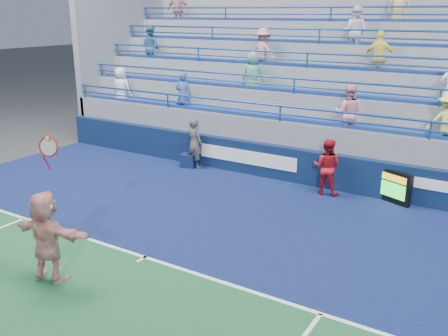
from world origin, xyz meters
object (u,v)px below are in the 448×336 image
Objects in this scene: line_judge at (194,143)px; judge_chair at (189,159)px; ball_girl at (327,167)px; serve_speed_board at (390,186)px; tennis_player at (47,236)px.

judge_chair is at bearing 17.68° from line_judge.
serve_speed_board is at bearing -173.77° from ball_girl.
ball_girl is (2.92, 7.66, -0.11)m from tennis_player.
ball_girl is (5.04, -0.08, 0.57)m from judge_chair.
line_judge is at bearing 103.69° from tennis_player.
line_judge is (-6.57, -0.26, 0.40)m from serve_speed_board.
serve_speed_board is 9.31m from tennis_player.
tennis_player is (-4.68, -8.04, 0.48)m from serve_speed_board.
line_judge is (0.22, 0.04, 0.60)m from judge_chair.
ball_girl is at bearing -173.07° from line_judge.
judge_chair is 0.50× the size of ball_girl.
serve_speed_board is 6.80m from judge_chair.
judge_chair is at bearing -6.91° from ball_girl.
judge_chair is at bearing -177.49° from serve_speed_board.
serve_speed_board is 0.75× the size of line_judge.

